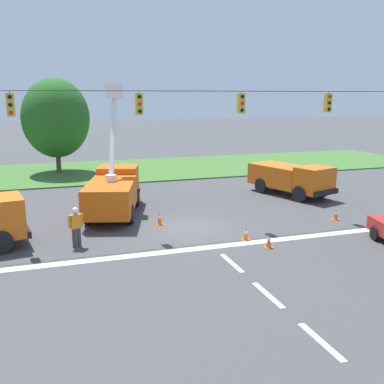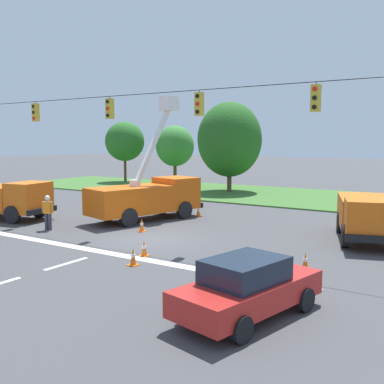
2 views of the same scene
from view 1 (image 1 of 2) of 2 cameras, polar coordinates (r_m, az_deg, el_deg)
The scene contains 13 objects.
ground_plane at distance 22.34m, azimuth -0.14°, elevation -4.48°, with size 200.00×200.00×0.00m, color #424244.
grass_verge at distance 39.43m, azimuth -8.32°, elevation 2.79°, with size 56.00×12.00×0.10m, color #3D6B2D.
lane_markings at distance 18.24m, azimuth 4.43°, elevation -8.41°, with size 17.60×15.25×0.01m.
signal_gantry at distance 21.47m, azimuth -0.21°, elevation 7.31°, with size 26.20×0.33×7.20m.
tree_centre at distance 38.64m, azimuth -16.92°, elevation 8.97°, with size 5.42×5.93×7.80m.
utility_truck_bucket_lift at distance 24.85m, azimuth -9.92°, elevation 0.41°, with size 4.11×7.10×7.03m.
utility_truck_support_near at distance 29.85m, azimuth 12.46°, elevation 1.81°, with size 3.89×6.19×2.09m.
road_worker at distance 19.82m, azimuth -14.52°, elevation -4.05°, with size 0.63×0.34×1.77m.
traffic_cone_foreground_left at distance 27.81m, azimuth -6.81°, elevation -0.57°, with size 0.36×0.36×0.63m.
traffic_cone_foreground_right at distance 20.44m, azimuth 6.85°, elevation -5.28°, with size 0.36×0.36×0.63m.
traffic_cone_mid_left at distance 19.60m, azimuth 9.73°, elevation -6.14°, with size 0.36×0.36×0.64m.
traffic_cone_mid_right at distance 24.74m, azimuth 17.80°, elevation -2.72°, with size 0.36×0.36×0.61m.
traffic_cone_near_bucket at distance 22.75m, azimuth -4.14°, elevation -3.36°, with size 0.36×0.36×0.67m.
Camera 1 is at (-6.66, -20.34, 6.41)m, focal length 42.00 mm.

